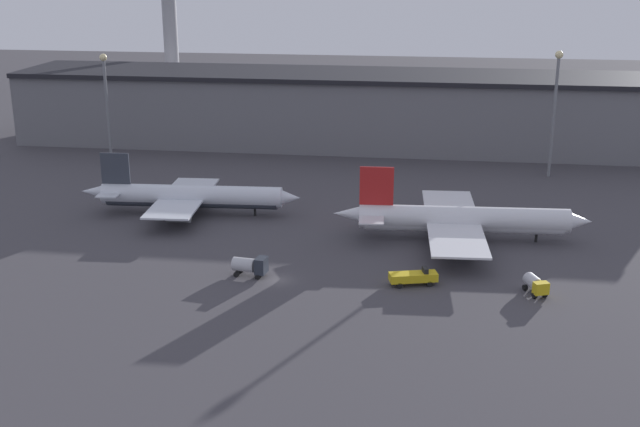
{
  "coord_description": "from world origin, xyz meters",
  "views": [
    {
      "loc": [
        23.14,
        -115.69,
        49.09
      ],
      "look_at": [
        4.45,
        16.55,
        6.0
      ],
      "focal_mm": 45.0,
      "sensor_mm": 36.0,
      "label": 1
    }
  ],
  "objects_px": {
    "service_vehicle_0": "(414,277)",
    "service_vehicle_2": "(535,284)",
    "airplane_1": "(461,220)",
    "service_vehicle_1": "(250,265)",
    "airplane_0": "(190,196)",
    "control_tower": "(170,29)"
  },
  "relations": [
    {
      "from": "service_vehicle_0",
      "to": "service_vehicle_2",
      "type": "height_order",
      "value": "service_vehicle_0"
    },
    {
      "from": "airplane_1",
      "to": "service_vehicle_1",
      "type": "height_order",
      "value": "airplane_1"
    },
    {
      "from": "airplane_0",
      "to": "service_vehicle_1",
      "type": "distance_m",
      "value": 35.63
    },
    {
      "from": "airplane_0",
      "to": "airplane_1",
      "type": "xyz_separation_m",
      "value": [
        52.76,
        -7.99,
        0.23
      ]
    },
    {
      "from": "airplane_1",
      "to": "control_tower",
      "type": "height_order",
      "value": "control_tower"
    },
    {
      "from": "airplane_0",
      "to": "service_vehicle_2",
      "type": "relative_size",
      "value": 8.62
    },
    {
      "from": "service_vehicle_0",
      "to": "airplane_1",
      "type": "bearing_deg",
      "value": 55.3
    },
    {
      "from": "service_vehicle_2",
      "to": "control_tower",
      "type": "distance_m",
      "value": 162.4
    },
    {
      "from": "service_vehicle_0",
      "to": "control_tower",
      "type": "distance_m",
      "value": 151.37
    },
    {
      "from": "service_vehicle_0",
      "to": "service_vehicle_1",
      "type": "height_order",
      "value": "service_vehicle_1"
    },
    {
      "from": "service_vehicle_1",
      "to": "service_vehicle_2",
      "type": "bearing_deg",
      "value": 6.98
    },
    {
      "from": "service_vehicle_0",
      "to": "service_vehicle_2",
      "type": "xyz_separation_m",
      "value": [
        18.4,
        -0.87,
        0.22
      ]
    },
    {
      "from": "service_vehicle_1",
      "to": "airplane_1",
      "type": "bearing_deg",
      "value": 41.38
    },
    {
      "from": "airplane_1",
      "to": "service_vehicle_0",
      "type": "bearing_deg",
      "value": -112.35
    },
    {
      "from": "service_vehicle_1",
      "to": "service_vehicle_2",
      "type": "height_order",
      "value": "service_vehicle_1"
    },
    {
      "from": "service_vehicle_0",
      "to": "control_tower",
      "type": "relative_size",
      "value": 0.16
    },
    {
      "from": "airplane_1",
      "to": "service_vehicle_1",
      "type": "bearing_deg",
      "value": -150.07
    },
    {
      "from": "service_vehicle_2",
      "to": "airplane_0",
      "type": "bearing_deg",
      "value": -137.06
    },
    {
      "from": "airplane_1",
      "to": "service_vehicle_0",
      "type": "relative_size",
      "value": 5.9
    },
    {
      "from": "service_vehicle_1",
      "to": "service_vehicle_2",
      "type": "relative_size",
      "value": 1.14
    },
    {
      "from": "airplane_0",
      "to": "control_tower",
      "type": "relative_size",
      "value": 0.93
    },
    {
      "from": "control_tower",
      "to": "service_vehicle_0",
      "type": "bearing_deg",
      "value": -57.91
    }
  ]
}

